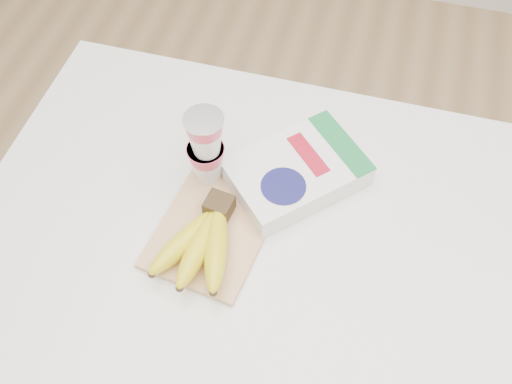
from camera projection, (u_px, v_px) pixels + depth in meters
room at (302, 40)px, 0.66m from camera, size 4.00×4.00×4.00m
table at (278, 327)px, 1.41m from camera, size 1.18×0.79×0.89m
cutting_board at (214, 227)px, 1.05m from camera, size 0.22×0.28×0.01m
bananas at (202, 242)px, 0.99m from camera, size 0.15×0.21×0.07m
yogurt_stack at (206, 147)px, 1.03m from camera, size 0.08×0.07×0.17m
cereal_box at (296, 172)px, 1.09m from camera, size 0.29×0.29×0.06m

